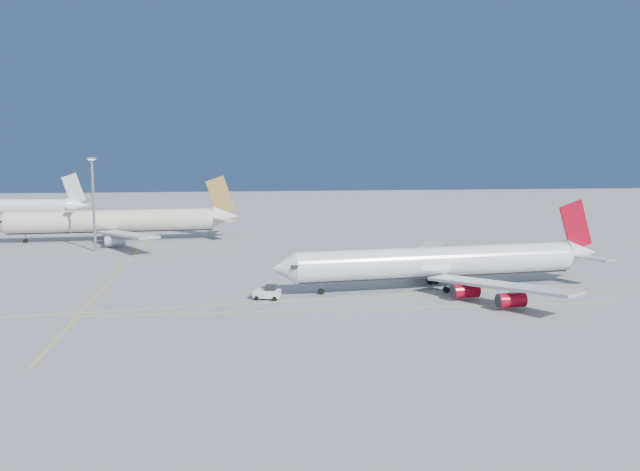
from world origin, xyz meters
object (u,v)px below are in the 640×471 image
(light_mast, at_px, (93,196))
(airliner_virgin, at_px, (444,262))
(pushback_tug, at_px, (268,293))
(airliner_etihad, at_px, (117,221))

(light_mast, bearing_deg, airliner_virgin, -35.24)
(pushback_tug, bearing_deg, light_mast, 140.22)
(airliner_virgin, bearing_deg, pushback_tug, -176.94)
(airliner_etihad, height_order, pushback_tug, airliner_etihad)
(airliner_virgin, relative_size, pushback_tug, 13.16)
(airliner_etihad, xyz_separation_m, light_mast, (-2.40, -18.55, 8.34))
(pushback_tug, bearing_deg, airliner_etihad, 131.74)
(airliner_virgin, height_order, airliner_etihad, airliner_etihad)
(pushback_tug, distance_m, light_mast, 71.59)
(airliner_etihad, relative_size, pushback_tug, 13.58)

